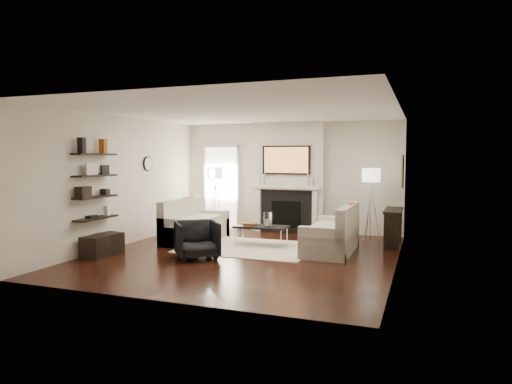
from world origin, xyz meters
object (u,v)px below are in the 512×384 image
(loveseat_left_base, at_px, (196,232))
(loveseat_right_base, at_px, (331,241))
(coffee_table, at_px, (261,227))
(armchair, at_px, (197,238))
(ottoman_near, at_px, (110,243))
(lamp_left_shade, at_px, (215,173))
(lamp_right_shade, at_px, (371,175))

(loveseat_left_base, height_order, loveseat_right_base, same)
(loveseat_right_base, height_order, coffee_table, same)
(loveseat_left_base, xyz_separation_m, armchair, (0.85, -1.54, 0.17))
(loveseat_left_base, xyz_separation_m, ottoman_near, (-0.92, -1.75, -0.01))
(loveseat_right_base, xyz_separation_m, coffee_table, (-1.49, 0.12, 0.19))
(lamp_left_shade, height_order, ottoman_near, lamp_left_shade)
(lamp_left_shade, xyz_separation_m, lamp_right_shade, (3.90, -0.13, 0.00))
(loveseat_right_base, distance_m, ottoman_near, 4.27)
(loveseat_right_base, bearing_deg, coffee_table, 175.23)
(loveseat_right_base, relative_size, coffee_table, 1.64)
(armchair, bearing_deg, loveseat_left_base, 79.90)
(loveseat_right_base, distance_m, lamp_left_shade, 3.97)
(loveseat_right_base, bearing_deg, loveseat_left_base, 177.48)
(armchair, height_order, lamp_left_shade, lamp_left_shade)
(loveseat_left_base, relative_size, lamp_right_shade, 4.50)
(loveseat_right_base, bearing_deg, lamp_left_shade, 151.86)
(loveseat_left_base, relative_size, lamp_left_shade, 4.50)
(armchair, bearing_deg, loveseat_right_base, -6.02)
(coffee_table, distance_m, ottoman_near, 3.02)
(lamp_right_shade, height_order, ottoman_near, lamp_right_shade)
(coffee_table, distance_m, armchair, 1.68)
(lamp_left_shade, bearing_deg, loveseat_left_base, -79.55)
(armchair, relative_size, lamp_left_shade, 1.88)
(loveseat_left_base, xyz_separation_m, loveseat_right_base, (3.02, -0.13, 0.00))
(coffee_table, xyz_separation_m, lamp_left_shade, (-1.84, 1.66, 1.05))
(coffee_table, bearing_deg, loveseat_left_base, 179.66)
(coffee_table, distance_m, lamp_right_shade, 2.77)
(lamp_left_shade, bearing_deg, coffee_table, -41.94)
(lamp_left_shade, relative_size, lamp_right_shade, 1.00)
(loveseat_right_base, distance_m, coffee_table, 1.50)
(lamp_left_shade, distance_m, ottoman_near, 3.68)
(loveseat_right_base, relative_size, ottoman_near, 4.50)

